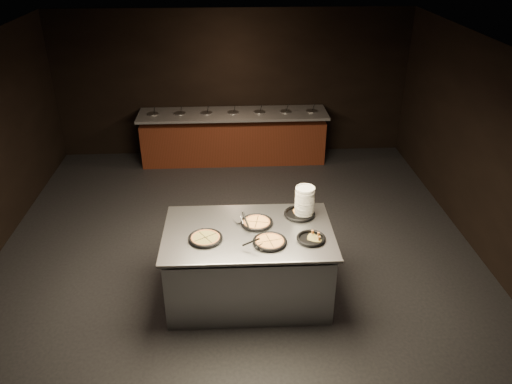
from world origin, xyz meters
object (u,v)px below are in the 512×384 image
serving_counter (249,266)px  plate_stack (305,201)px  pan_veggie_whole (205,238)px  pan_cheese_whole (257,222)px

serving_counter → plate_stack: (0.73, 0.37, 0.70)m
serving_counter → pan_veggie_whole: size_ratio=5.07×
serving_counter → pan_cheese_whole: 0.57m
plate_stack → pan_veggie_whole: plate_stack is taller
plate_stack → pan_cheese_whole: (-0.62, -0.21, -0.17)m
pan_veggie_whole → pan_cheese_whole: (0.62, 0.32, -0.00)m
serving_counter → pan_veggie_whole: pan_veggie_whole is taller
pan_cheese_whole → serving_counter: bearing=-124.8°
plate_stack → pan_cheese_whole: size_ratio=0.94×
serving_counter → pan_veggie_whole: bearing=-162.5°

